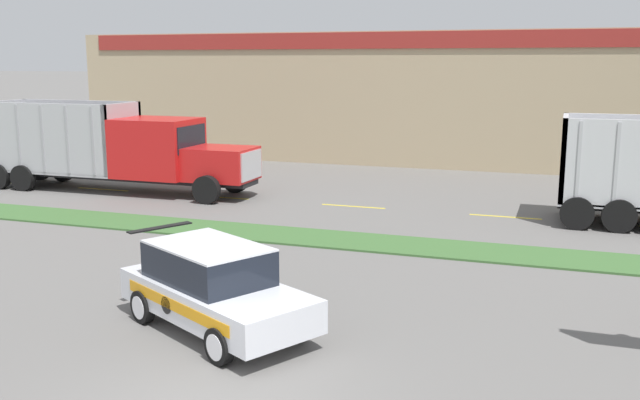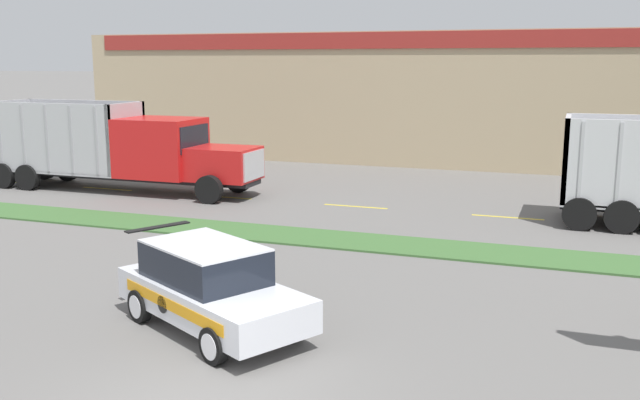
% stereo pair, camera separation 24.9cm
% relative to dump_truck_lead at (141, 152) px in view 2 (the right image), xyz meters
% --- Properties ---
extents(grass_verge, '(120.00, 2.01, 0.06)m').
position_rel_dump_truck_lead_xyz_m(grass_verge, '(11.18, -4.91, -1.59)').
color(grass_verge, '#3D6633').
rests_on(grass_verge, ground_plane).
extents(centre_line_1, '(2.40, 0.14, 0.01)m').
position_rel_dump_truck_lead_xyz_m(centre_line_1, '(-7.22, 0.09, -1.62)').
color(centre_line_1, yellow).
rests_on(centre_line_1, ground_plane).
extents(centre_line_2, '(2.40, 0.14, 0.01)m').
position_rel_dump_truck_lead_xyz_m(centre_line_2, '(-1.82, 0.09, -1.62)').
color(centre_line_2, yellow).
rests_on(centre_line_2, ground_plane).
extents(centre_line_3, '(2.40, 0.14, 0.01)m').
position_rel_dump_truck_lead_xyz_m(centre_line_3, '(3.58, 0.09, -1.62)').
color(centre_line_3, yellow).
rests_on(centre_line_3, ground_plane).
extents(centre_line_4, '(2.40, 0.14, 0.01)m').
position_rel_dump_truck_lead_xyz_m(centre_line_4, '(8.98, 0.09, -1.62)').
color(centre_line_4, yellow).
rests_on(centre_line_4, ground_plane).
extents(centre_line_5, '(2.40, 0.14, 0.01)m').
position_rel_dump_truck_lead_xyz_m(centre_line_5, '(14.38, 0.09, -1.62)').
color(centre_line_5, yellow).
rests_on(centre_line_5, ground_plane).
extents(dump_truck_lead, '(11.54, 2.76, 3.58)m').
position_rel_dump_truck_lead_xyz_m(dump_truck_lead, '(0.00, 0.00, 0.00)').
color(dump_truck_lead, black).
rests_on(dump_truck_lead, ground_plane).
extents(rally_car, '(4.75, 3.75, 1.73)m').
position_rel_dump_truck_lead_xyz_m(rally_car, '(9.82, -12.44, -0.75)').
color(rally_car, silver).
rests_on(rally_car, ground_plane).
extents(traffic_cone, '(0.37, 0.37, 0.62)m').
position_rel_dump_truck_lead_xyz_m(traffic_cone, '(8.32, -10.87, -1.32)').
color(traffic_cone, black).
rests_on(traffic_cone, ground_plane).
extents(store_building_backdrop, '(37.20, 12.10, 6.67)m').
position_rel_dump_truck_lead_xyz_m(store_building_backdrop, '(8.82, 16.13, 1.71)').
color(store_building_backdrop, tan).
rests_on(store_building_backdrop, ground_plane).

